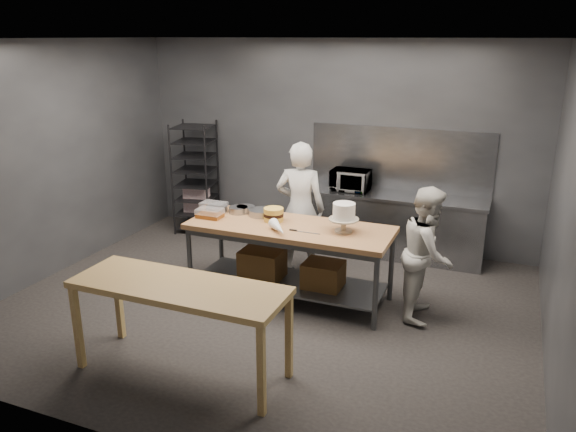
# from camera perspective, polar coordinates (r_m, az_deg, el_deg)

# --- Properties ---
(ground) EXTENTS (6.00, 6.00, 0.00)m
(ground) POSITION_cam_1_polar(r_m,az_deg,el_deg) (6.67, -2.35, -9.14)
(ground) COLOR black
(ground) RESTS_ON ground
(back_wall) EXTENTS (6.00, 0.04, 3.00)m
(back_wall) POSITION_cam_1_polar(r_m,az_deg,el_deg) (8.42, 4.61, 7.36)
(back_wall) COLOR #4C4F54
(back_wall) RESTS_ON ground
(work_table) EXTENTS (2.40, 0.90, 0.92)m
(work_table) POSITION_cam_1_polar(r_m,az_deg,el_deg) (6.66, 0.08, -3.79)
(work_table) COLOR #9A6B3D
(work_table) RESTS_ON ground
(near_counter) EXTENTS (2.00, 0.70, 0.90)m
(near_counter) POSITION_cam_1_polar(r_m,az_deg,el_deg) (5.20, -11.00, -7.70)
(near_counter) COLOR olive
(near_counter) RESTS_ON ground
(back_counter) EXTENTS (2.60, 0.60, 0.90)m
(back_counter) POSITION_cam_1_polar(r_m,az_deg,el_deg) (8.14, 10.45, -0.89)
(back_counter) COLOR slate
(back_counter) RESTS_ON ground
(splashback_panel) EXTENTS (2.60, 0.02, 0.90)m
(splashback_panel) POSITION_cam_1_polar(r_m,az_deg,el_deg) (8.19, 11.25, 5.70)
(splashback_panel) COLOR slate
(splashback_panel) RESTS_ON back_counter
(speed_rack) EXTENTS (0.72, 0.76, 1.75)m
(speed_rack) POSITION_cam_1_polar(r_m,az_deg,el_deg) (9.09, -9.36, 3.80)
(speed_rack) COLOR black
(speed_rack) RESTS_ON ground
(chef_behind) EXTENTS (0.70, 0.51, 1.76)m
(chef_behind) POSITION_cam_1_polar(r_m,az_deg,el_deg) (7.30, 1.26, 0.75)
(chef_behind) COLOR silver
(chef_behind) RESTS_ON ground
(chef_right) EXTENTS (0.60, 0.75, 1.50)m
(chef_right) POSITION_cam_1_polar(r_m,az_deg,el_deg) (6.36, 13.99, -3.70)
(chef_right) COLOR beige
(chef_right) RESTS_ON ground
(microwave) EXTENTS (0.54, 0.37, 0.30)m
(microwave) POSITION_cam_1_polar(r_m,az_deg,el_deg) (8.12, 6.36, 3.64)
(microwave) COLOR black
(microwave) RESTS_ON back_counter
(frosted_cake_stand) EXTENTS (0.34, 0.34, 0.34)m
(frosted_cake_stand) POSITION_cam_1_polar(r_m,az_deg,el_deg) (6.29, 5.70, 0.24)
(frosted_cake_stand) COLOR #BEB198
(frosted_cake_stand) RESTS_ON work_table
(layer_cake) EXTENTS (0.24, 0.24, 0.16)m
(layer_cake) POSITION_cam_1_polar(r_m,az_deg,el_deg) (6.67, -1.47, 0.15)
(layer_cake) COLOR gold
(layer_cake) RESTS_ON work_table
(cake_pans) EXTENTS (0.87, 0.36, 0.07)m
(cake_pans) POSITION_cam_1_polar(r_m,az_deg,el_deg) (7.01, -4.81, 0.60)
(cake_pans) COLOR gray
(cake_pans) RESTS_ON work_table
(piping_bag) EXTENTS (0.34, 0.37, 0.12)m
(piping_bag) POSITION_cam_1_polar(r_m,az_deg,el_deg) (6.26, -0.98, -1.24)
(piping_bag) COLOR white
(piping_bag) RESTS_ON work_table
(offset_spatula) EXTENTS (0.37, 0.02, 0.02)m
(offset_spatula) POSITION_cam_1_polar(r_m,az_deg,el_deg) (6.33, 1.28, -1.57)
(offset_spatula) COLOR slate
(offset_spatula) RESTS_ON work_table
(pastry_clamshells) EXTENTS (0.40, 0.47, 0.11)m
(pastry_clamshells) POSITION_cam_1_polar(r_m,az_deg,el_deg) (7.00, -7.75, 0.63)
(pastry_clamshells) COLOR #A56021
(pastry_clamshells) RESTS_ON work_table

